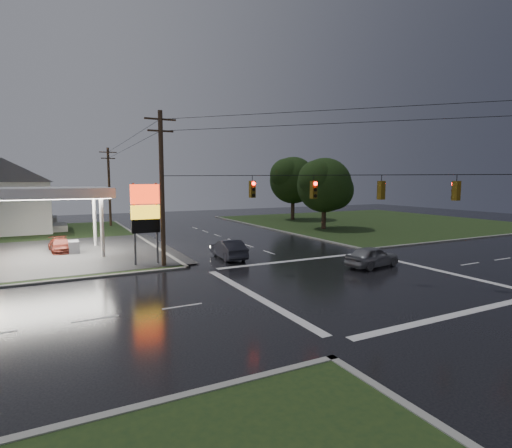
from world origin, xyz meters
name	(u,v)px	position (x,y,z in m)	size (l,w,h in m)	color
ground	(355,281)	(0.00, 0.00, 0.00)	(120.00, 120.00, 0.00)	black
grass_ne	(373,222)	(26.00, 26.00, 0.04)	(36.00, 36.00, 0.08)	#1B3115
pylon_sign	(145,211)	(-10.50, 10.50, 4.01)	(2.00, 0.35, 6.00)	#59595E
utility_pole_nw	(162,187)	(-9.50, 9.50, 5.72)	(2.20, 0.32, 11.00)	#382619
utility_pole_n	(109,186)	(-9.50, 38.00, 5.47)	(2.20, 0.32, 10.50)	#382619
traffic_signals	(359,175)	(0.02, -0.02, 6.48)	(26.87, 26.87, 1.47)	black
house_near	(8,196)	(-20.95, 36.00, 4.41)	(11.05, 8.48, 8.60)	silver
house_far	(8,193)	(-21.95, 48.00, 4.41)	(11.05, 8.48, 8.60)	silver
tree_ne_near	(325,185)	(14.14, 21.99, 5.56)	(7.99, 6.80, 8.98)	black
tree_ne_far	(294,180)	(17.15, 33.99, 6.18)	(8.46, 7.20, 9.80)	black
car_north	(228,249)	(-4.19, 10.10, 0.76)	(1.62, 4.64, 1.53)	black
car_crossing	(372,256)	(3.77, 2.57, 0.75)	(1.78, 4.43, 1.51)	slate
car_pump	(61,245)	(-15.97, 19.29, 0.60)	(1.69, 4.16, 1.21)	#511A12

